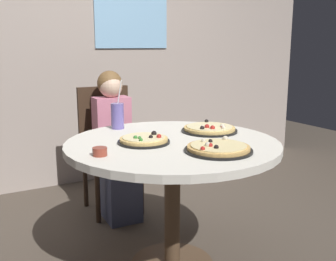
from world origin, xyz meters
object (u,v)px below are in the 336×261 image
object	(u,v)px
chair_wooden	(108,142)
pizza_cheese	(210,129)
dining_table	(172,159)
soda_cup	(117,116)
sauce_bowl	(100,152)
pizza_pepperoni	(218,148)
pizza_veggie	(144,140)
diner_child	(116,153)

from	to	relation	value
chair_wooden	pizza_cheese	xyz separation A→B (m)	(0.31, -0.91, 0.24)
dining_table	soda_cup	world-z (taller)	soda_cup
chair_wooden	pizza_cheese	distance (m)	1.00
dining_table	sauce_bowl	bearing A→B (deg)	-169.03
pizza_cheese	pizza_pepperoni	world-z (taller)	same
pizza_veggie	pizza_cheese	xyz separation A→B (m)	(0.47, 0.06, 0.00)
diner_child	sauce_bowl	distance (m)	1.06
chair_wooden	pizza_veggie	bearing A→B (deg)	-99.18
pizza_pepperoni	soda_cup	size ratio (longest dim) A/B	1.10
diner_child	soda_cup	size ratio (longest dim) A/B	3.53
soda_cup	chair_wooden	bearing A→B (deg)	76.08
dining_table	sauce_bowl	distance (m)	0.47
dining_table	pizza_cheese	xyz separation A→B (m)	(0.32, 0.10, 0.12)
sauce_bowl	chair_wooden	bearing A→B (deg)	67.79
dining_table	pizza_veggie	distance (m)	0.20
pizza_veggie	sauce_bowl	world-z (taller)	pizza_veggie
dining_table	diner_child	world-z (taller)	diner_child
pizza_veggie	sauce_bowl	distance (m)	0.32
pizza_cheese	pizza_pepperoni	size ratio (longest dim) A/B	1.00
pizza_veggie	pizza_pepperoni	size ratio (longest dim) A/B	0.83
pizza_cheese	dining_table	bearing A→B (deg)	-162.06
pizza_veggie	pizza_pepperoni	world-z (taller)	same
chair_wooden	soda_cup	distance (m)	0.65
pizza_veggie	dining_table	bearing A→B (deg)	-13.87
diner_child	chair_wooden	bearing A→B (deg)	87.46
chair_wooden	sauce_bowl	xyz separation A→B (m)	(-0.45, -1.10, 0.24)
diner_child	pizza_pepperoni	size ratio (longest dim) A/B	3.20
pizza_veggie	soda_cup	distance (m)	0.42
pizza_veggie	soda_cup	size ratio (longest dim) A/B	0.92
diner_child	pizza_cheese	size ratio (longest dim) A/B	3.20
dining_table	pizza_pepperoni	world-z (taller)	pizza_pepperoni
pizza_veggie	pizza_pepperoni	distance (m)	0.42
dining_table	sauce_bowl	world-z (taller)	sauce_bowl
pizza_pepperoni	pizza_veggie	bearing A→B (deg)	125.92
dining_table	chair_wooden	size ratio (longest dim) A/B	1.23
chair_wooden	pizza_pepperoni	xyz separation A→B (m)	(0.09, -1.32, 0.24)
dining_table	soda_cup	bearing A→B (deg)	106.40
diner_child	pizza_cheese	xyz separation A→B (m)	(0.32, -0.73, 0.28)
chair_wooden	pizza_veggie	xyz separation A→B (m)	(-0.16, -0.98, 0.24)
pizza_cheese	sauce_bowl	world-z (taller)	pizza_cheese
dining_table	sauce_bowl	size ratio (longest dim) A/B	16.72
pizza_veggie	pizza_cheese	bearing A→B (deg)	7.83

